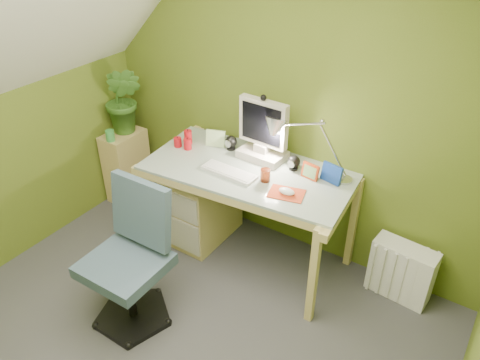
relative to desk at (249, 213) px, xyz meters
The scene contains 19 objects.
wall_back 0.88m from the desk, 79.03° to the left, with size 3.20×0.01×2.40m, color #5F7323.
desk is the anchor object (origin of this frame).
monitor 0.71m from the desk, 90.00° to the left, with size 0.41×0.24×0.56m, color beige, non-canonical shape.
speaker_left 0.55m from the desk, 149.35° to the left, with size 0.09×0.09×0.11m, color black, non-canonical shape.
speaker_right 0.55m from the desk, 30.65° to the left, with size 0.09×0.09×0.11m, color black, non-canonical shape.
keyboard 0.44m from the desk, 119.74° to the right, with size 0.41×0.13×0.02m, color white.
mousepad 0.57m from the desk, 20.22° to the right, with size 0.23×0.16×0.01m, color #BF3D1D.
mouse 0.58m from the desk, 20.22° to the right, with size 0.11×0.07×0.04m, color white.
amber_tumbler 0.49m from the desk, 23.96° to the right, with size 0.07×0.07×0.09m, color #9B3916.
candle_cluster 0.75m from the desk, behind, with size 0.15×0.13×0.11m, color red, non-canonical shape.
photo_frame_red 0.63m from the desk, 15.95° to the left, with size 0.13×0.02×0.11m, color #B73713.
photo_frame_blue 0.75m from the desk, 15.95° to the left, with size 0.15×0.02×0.13m, color #163A98.
photo_frame_green 0.63m from the desk, 160.71° to the left, with size 0.15×0.02×0.13m, color #BDE29B.
desk_lamp 0.87m from the desk, 21.80° to the left, with size 0.60×0.26×0.64m, color #B4B4B9, non-canonical shape.
side_ledge 1.38m from the desk, behind, with size 0.25×0.38×0.66m, color tan.
potted_plant 1.47m from the desk, behind, with size 0.33×0.27×0.61m, color #386622.
green_cup 1.40m from the desk, behind, with size 0.07×0.07×0.10m, color green.
task_chair 1.04m from the desk, 106.79° to the right, with size 0.55×0.55×1.00m, color #3B5061, non-canonical shape.
radiator 1.17m from the desk, 11.44° to the left, with size 0.43×0.17×0.43m, color white.
Camera 1 is at (1.46, -1.20, 2.54)m, focal length 35.00 mm.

